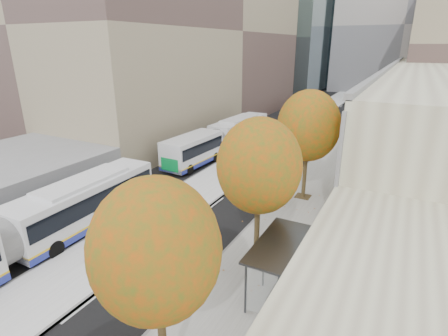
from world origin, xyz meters
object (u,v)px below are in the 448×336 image
Objects in this scene: bus_shelter at (283,252)px; bus_near at (27,231)px; cyclist at (200,254)px; distant_car at (289,110)px; bus_far at (222,138)px.

bus_near is (-12.81, -3.53, -0.57)m from bus_shelter.
cyclist is 43.41m from distant_car.
bus_shelter is at bearing 14.29° from bus_near.
bus_near is at bearing -165.22° from cyclist.
bus_near is at bearing -79.46° from distant_car.
cyclist is at bearing -61.85° from bus_far.
bus_far is 23.92m from distant_car.
bus_near is 45.99m from distant_car.
distant_car is (-0.63, 45.98, -0.91)m from bus_near.
bus_shelter is at bearing -62.68° from distant_car.
bus_far is 20.51m from cyclist.
bus_near reaches higher than distant_car.
cyclist is (8.47, 3.54, -0.86)m from bus_near.
cyclist is (8.72, -18.54, -0.82)m from bus_far.
bus_near is 8.78× the size of cyclist.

